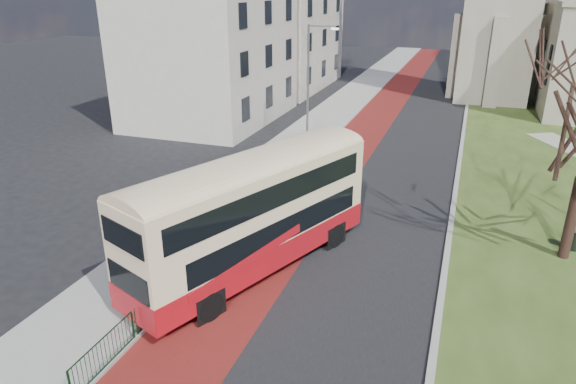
% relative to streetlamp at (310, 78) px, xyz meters
% --- Properties ---
extents(ground, '(160.00, 160.00, 0.00)m').
position_rel_streetlamp_xyz_m(ground, '(4.35, -18.00, -4.59)').
color(ground, black).
rests_on(ground, ground).
extents(road_carriageway, '(9.00, 120.00, 0.01)m').
position_rel_streetlamp_xyz_m(road_carriageway, '(5.85, 2.00, -4.59)').
color(road_carriageway, black).
rests_on(road_carriageway, ground).
extents(bus_lane, '(3.40, 120.00, 0.01)m').
position_rel_streetlamp_xyz_m(bus_lane, '(3.15, 2.00, -4.59)').
color(bus_lane, '#591414').
rests_on(bus_lane, ground).
extents(pavement_west, '(4.00, 120.00, 0.12)m').
position_rel_streetlamp_xyz_m(pavement_west, '(-0.65, 2.00, -4.53)').
color(pavement_west, gray).
rests_on(pavement_west, ground).
extents(kerb_west, '(0.25, 120.00, 0.13)m').
position_rel_streetlamp_xyz_m(kerb_west, '(1.35, 2.00, -4.53)').
color(kerb_west, '#999993').
rests_on(kerb_west, ground).
extents(kerb_east, '(0.25, 80.00, 0.13)m').
position_rel_streetlamp_xyz_m(kerb_east, '(10.45, 4.00, -4.53)').
color(kerb_east, '#999993').
rests_on(kerb_east, ground).
extents(pedestrian_railing, '(0.07, 24.00, 1.12)m').
position_rel_streetlamp_xyz_m(pedestrian_railing, '(1.40, -14.00, -4.04)').
color(pedestrian_railing, black).
rests_on(pedestrian_railing, ground).
extents(street_block_near, '(10.30, 14.30, 13.00)m').
position_rel_streetlamp_xyz_m(street_block_near, '(-9.65, 4.00, 1.92)').
color(street_block_near, '#BDB7AA').
rests_on(street_block_near, ground).
extents(street_block_far, '(10.30, 16.30, 11.50)m').
position_rel_streetlamp_xyz_m(street_block_far, '(-9.65, 20.00, 1.17)').
color(street_block_far, '#B4A999').
rests_on(street_block_far, ground).
extents(streetlamp, '(2.13, 0.18, 8.00)m').
position_rel_streetlamp_xyz_m(streetlamp, '(0.00, 0.00, 0.00)').
color(streetlamp, gray).
rests_on(streetlamp, pavement_west).
extents(bus, '(6.47, 11.12, 4.59)m').
position_rel_streetlamp_xyz_m(bus, '(3.31, -17.86, -1.98)').
color(bus, '#A60F17').
rests_on(bus, ground).
extents(litter_bin, '(0.65, 0.65, 0.93)m').
position_rel_streetlamp_xyz_m(litter_bin, '(15.51, -11.76, -4.09)').
color(litter_bin, black).
rests_on(litter_bin, grass_green).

